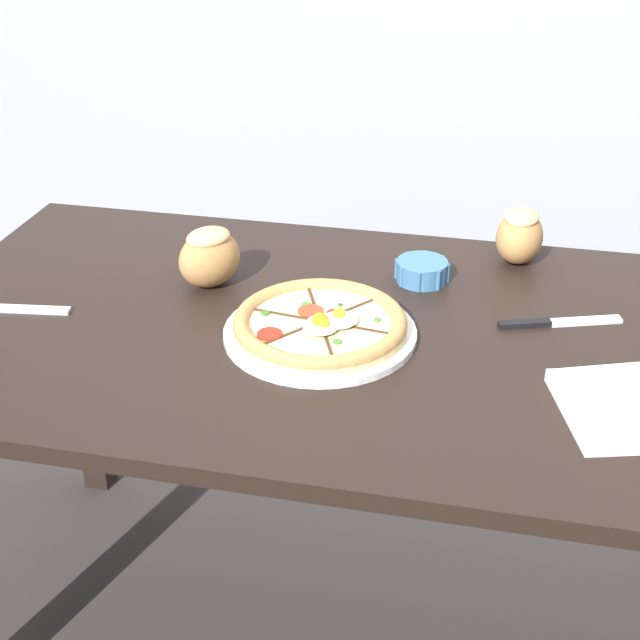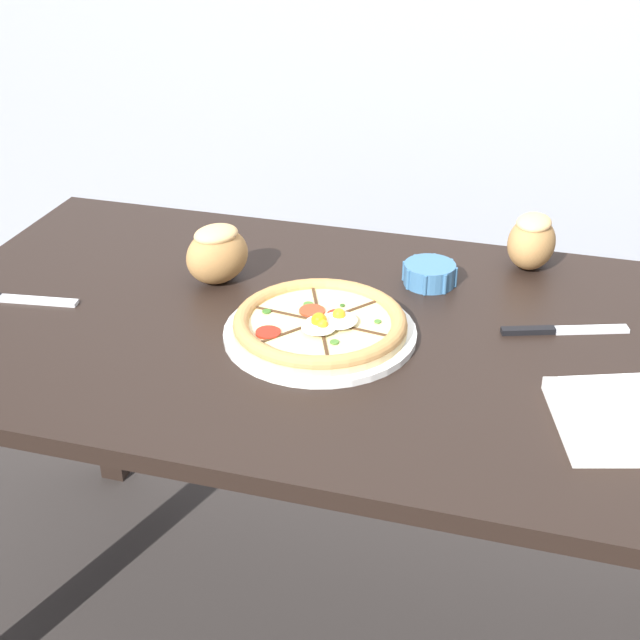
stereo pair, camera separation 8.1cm
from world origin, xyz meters
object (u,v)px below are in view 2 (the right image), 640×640
at_px(napkin_folded, 637,416).
at_px(dining_table, 362,378).
at_px(bread_piece_mid, 532,240).
at_px(ramekin_bowl, 430,273).
at_px(bread_piece_near, 217,253).
at_px(knife_spare, 563,330).
at_px(knife_main, 8,298).
at_px(pizza, 320,326).

bearing_deg(napkin_folded, dining_table, 160.28).
relative_size(napkin_folded, bread_piece_mid, 2.06).
xyz_separation_m(ramekin_bowl, bread_piece_mid, (0.17, 0.12, 0.03)).
xyz_separation_m(dining_table, bread_piece_near, (-0.30, 0.10, 0.15)).
bearing_deg(knife_spare, napkin_folded, -84.37).
xyz_separation_m(napkin_folded, knife_main, (-1.05, 0.09, -0.01)).
bearing_deg(bread_piece_near, dining_table, -19.31).
distance_m(dining_table, bread_piece_near, 0.35).
distance_m(ramekin_bowl, knife_main, 0.75).
relative_size(dining_table, knife_main, 6.27).
relative_size(bread_piece_near, bread_piece_mid, 1.17).
height_order(dining_table, ramekin_bowl, ramekin_bowl).
bearing_deg(dining_table, pizza, -149.63).
relative_size(pizza, napkin_folded, 1.19).
relative_size(dining_table, napkin_folded, 5.82).
bearing_deg(knife_main, dining_table, -1.43).
bearing_deg(bread_piece_near, ramekin_bowl, 14.49).
distance_m(dining_table, napkin_folded, 0.46).
relative_size(bread_piece_near, knife_spare, 0.73).
distance_m(ramekin_bowl, knife_spare, 0.27).
distance_m(pizza, knife_spare, 0.40).
bearing_deg(ramekin_bowl, bread_piece_near, -165.51).
relative_size(bread_piece_near, knife_main, 0.61).
xyz_separation_m(bread_piece_mid, knife_spare, (0.07, -0.24, -0.05)).
height_order(pizza, napkin_folded, pizza).
xyz_separation_m(pizza, knife_main, (-0.56, -0.03, -0.02)).
bearing_deg(ramekin_bowl, knife_spare, -25.19).
distance_m(knife_main, knife_spare, 0.95).
height_order(pizza, ramekin_bowl, pizza).
relative_size(pizza, bread_piece_near, 2.10).
relative_size(dining_table, pizza, 4.88).
relative_size(napkin_folded, knife_spare, 1.29).
height_order(dining_table, bread_piece_mid, bread_piece_mid).
distance_m(dining_table, bread_piece_mid, 0.43).
bearing_deg(pizza, knife_spare, 17.88).
bearing_deg(bread_piece_mid, knife_main, -155.82).
bearing_deg(knife_spare, ramekin_bowl, 135.85).
bearing_deg(napkin_folded, ramekin_bowl, 134.91).
bearing_deg(pizza, bread_piece_mid, 49.49).
relative_size(dining_table, knife_spare, 7.49).
distance_m(pizza, ramekin_bowl, 0.27).
bearing_deg(ramekin_bowl, knife_main, -159.08).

